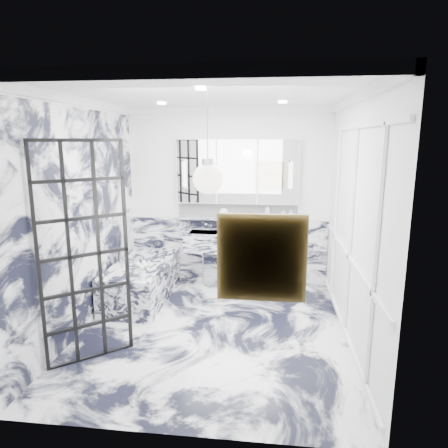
# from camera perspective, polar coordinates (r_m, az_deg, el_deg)

# --- Properties ---
(floor) EXTENTS (3.60, 3.60, 0.00)m
(floor) POSITION_cam_1_polar(r_m,az_deg,el_deg) (5.10, -1.69, -14.95)
(floor) COLOR silver
(floor) RESTS_ON ground
(ceiling) EXTENTS (3.60, 3.60, 0.00)m
(ceiling) POSITION_cam_1_polar(r_m,az_deg,el_deg) (4.57, -1.92, 18.11)
(ceiling) COLOR white
(ceiling) RESTS_ON wall_back
(wall_back) EXTENTS (3.60, 0.00, 3.60)m
(wall_back) POSITION_cam_1_polar(r_m,az_deg,el_deg) (6.40, 0.60, 3.80)
(wall_back) COLOR white
(wall_back) RESTS_ON floor
(wall_front) EXTENTS (3.60, 0.00, 3.60)m
(wall_front) POSITION_cam_1_polar(r_m,az_deg,el_deg) (2.93, -7.07, -6.27)
(wall_front) COLOR white
(wall_front) RESTS_ON floor
(wall_left) EXTENTS (0.00, 3.60, 3.60)m
(wall_left) POSITION_cam_1_polar(r_m,az_deg,el_deg) (5.13, -19.78, 1.03)
(wall_left) COLOR white
(wall_left) RESTS_ON floor
(wall_right) EXTENTS (0.00, 3.60, 3.60)m
(wall_right) POSITION_cam_1_polar(r_m,az_deg,el_deg) (4.68, 17.96, 0.16)
(wall_right) COLOR white
(wall_right) RESTS_ON floor
(marble_clad_back) EXTENTS (3.18, 0.05, 1.05)m
(marble_clad_back) POSITION_cam_1_polar(r_m,az_deg,el_deg) (6.56, 0.56, -3.81)
(marble_clad_back) COLOR silver
(marble_clad_back) RESTS_ON floor
(marble_clad_left) EXTENTS (0.02, 3.56, 2.68)m
(marble_clad_left) POSITION_cam_1_polar(r_m,az_deg,el_deg) (5.13, -19.58, 0.37)
(marble_clad_left) COLOR silver
(marble_clad_left) RESTS_ON floor
(panel_molding) EXTENTS (0.03, 3.40, 2.30)m
(panel_molding) POSITION_cam_1_polar(r_m,az_deg,el_deg) (4.70, 17.64, -1.03)
(panel_molding) COLOR white
(panel_molding) RESTS_ON floor
(soap_bottle_a) EXTENTS (0.09, 0.09, 0.23)m
(soap_bottle_a) POSITION_cam_1_polar(r_m,az_deg,el_deg) (6.31, 6.23, 1.81)
(soap_bottle_a) COLOR #8C5919
(soap_bottle_a) RESTS_ON ledge
(soap_bottle_b) EXTENTS (0.08, 0.08, 0.15)m
(soap_bottle_b) POSITION_cam_1_polar(r_m,az_deg,el_deg) (6.32, 8.50, 1.42)
(soap_bottle_b) COLOR #4C4C51
(soap_bottle_b) RESTS_ON ledge
(soap_bottle_c) EXTENTS (0.14, 0.14, 0.15)m
(soap_bottle_c) POSITION_cam_1_polar(r_m,az_deg,el_deg) (6.32, 9.56, 1.36)
(soap_bottle_c) COLOR silver
(soap_bottle_c) RESTS_ON ledge
(face_pot) EXTENTS (0.16, 0.16, 0.16)m
(face_pot) POSITION_cam_1_polar(r_m,az_deg,el_deg) (6.36, -0.04, 1.60)
(face_pot) COLOR white
(face_pot) RESTS_ON ledge
(amber_bottle) EXTENTS (0.04, 0.04, 0.10)m
(amber_bottle) POSITION_cam_1_polar(r_m,az_deg,el_deg) (6.33, 3.73, 1.29)
(amber_bottle) COLOR #8C5919
(amber_bottle) RESTS_ON ledge
(flower_vase) EXTENTS (0.08, 0.08, 0.12)m
(flower_vase) POSITION_cam_1_polar(r_m,az_deg,el_deg) (5.25, -11.63, -7.20)
(flower_vase) COLOR silver
(flower_vase) RESTS_ON bathtub
(crittall_door) EXTENTS (0.70, 0.59, 2.31)m
(crittall_door) POSITION_cam_1_polar(r_m,az_deg,el_deg) (4.34, -19.31, -4.21)
(crittall_door) COLOR black
(crittall_door) RESTS_ON floor
(artwork) EXTENTS (0.54, 0.05, 0.54)m
(artwork) POSITION_cam_1_polar(r_m,az_deg,el_deg) (2.86, 5.40, -4.84)
(artwork) COLOR #C56714
(artwork) RESTS_ON wall_front
(pendant_light) EXTENTS (0.26, 0.26, 0.26)m
(pendant_light) POSITION_cam_1_polar(r_m,az_deg,el_deg) (3.41, -2.31, 6.46)
(pendant_light) COLOR white
(pendant_light) RESTS_ON ceiling
(trough_sink) EXTENTS (1.60, 0.45, 0.30)m
(trough_sink) POSITION_cam_1_polar(r_m,az_deg,el_deg) (6.28, 1.71, -2.60)
(trough_sink) COLOR silver
(trough_sink) RESTS_ON wall_back
(ledge) EXTENTS (1.90, 0.14, 0.04)m
(ledge) POSITION_cam_1_polar(r_m,az_deg,el_deg) (6.36, 1.86, 0.74)
(ledge) COLOR silver
(ledge) RESTS_ON wall_back
(subway_tile) EXTENTS (1.90, 0.03, 0.23)m
(subway_tile) POSITION_cam_1_polar(r_m,az_deg,el_deg) (6.40, 1.92, 2.03)
(subway_tile) COLOR white
(subway_tile) RESTS_ON wall_back
(mirror_cabinet) EXTENTS (1.90, 0.16, 1.00)m
(mirror_cabinet) POSITION_cam_1_polar(r_m,az_deg,el_deg) (6.26, 1.91, 7.49)
(mirror_cabinet) COLOR white
(mirror_cabinet) RESTS_ON wall_back
(sconce_left) EXTENTS (0.07, 0.07, 0.40)m
(sconce_left) POSITION_cam_1_polar(r_m,az_deg,el_deg) (6.30, -5.68, 7.09)
(sconce_left) COLOR white
(sconce_left) RESTS_ON mirror_cabinet
(sconce_right) EXTENTS (0.07, 0.07, 0.40)m
(sconce_right) POSITION_cam_1_polar(r_m,az_deg,el_deg) (6.16, 9.51, 6.88)
(sconce_right) COLOR white
(sconce_right) RESTS_ON mirror_cabinet
(bathtub) EXTENTS (0.75, 1.65, 0.55)m
(bathtub) POSITION_cam_1_polar(r_m,az_deg,el_deg) (6.06, -11.60, -7.91)
(bathtub) COLOR silver
(bathtub) RESTS_ON floor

